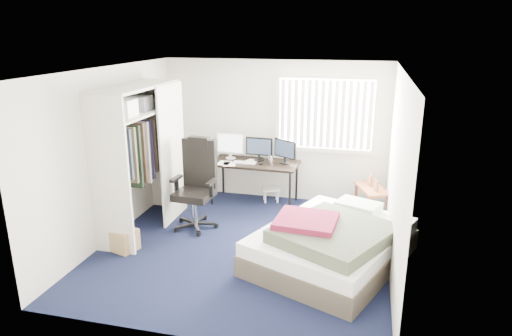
{
  "coord_description": "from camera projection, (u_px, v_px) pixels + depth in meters",
  "views": [
    {
      "loc": [
        1.58,
        -5.74,
        3.0
      ],
      "look_at": [
        0.08,
        0.4,
        1.07
      ],
      "focal_mm": 32.0,
      "sensor_mm": 36.0,
      "label": 1
    }
  ],
  "objects": [
    {
      "name": "nightstand",
      "position": [
        372.0,
        191.0,
        7.49
      ],
      "size": [
        0.61,
        0.82,
        0.69
      ],
      "color": "brown",
      "rests_on": "ground"
    },
    {
      "name": "pine_box",
      "position": [
        122.0,
        239.0,
        6.43
      ],
      "size": [
        0.47,
        0.41,
        0.3
      ],
      "primitive_type": "cube",
      "rotation": [
        0.0,
        0.0,
        -0.29
      ],
      "color": "#9F7B4F",
      "rests_on": "ground"
    },
    {
      "name": "desk",
      "position": [
        255.0,
        160.0,
        8.03
      ],
      "size": [
        1.55,
        0.77,
        1.21
      ],
      "color": "black",
      "rests_on": "ground"
    },
    {
      "name": "ground",
      "position": [
        244.0,
        246.0,
        6.57
      ],
      "size": [
        4.2,
        4.2,
        0.0
      ],
      "primitive_type": "plane",
      "color": "black",
      "rests_on": "ground"
    },
    {
      "name": "footstool",
      "position": [
        271.0,
        191.0,
        8.23
      ],
      "size": [
        0.36,
        0.32,
        0.25
      ],
      "color": "white",
      "rests_on": "ground"
    },
    {
      "name": "closet",
      "position": [
        140.0,
        144.0,
        6.8
      ],
      "size": [
        0.64,
        1.84,
        2.22
      ],
      "color": "beige",
      "rests_on": "ground"
    },
    {
      "name": "office_chair",
      "position": [
        197.0,
        193.0,
        7.12
      ],
      "size": [
        0.7,
        0.7,
        1.41
      ],
      "color": "black",
      "rests_on": "ground"
    },
    {
      "name": "bed",
      "position": [
        331.0,
        243.0,
        6.02
      ],
      "size": [
        2.32,
        2.61,
        0.7
      ],
      "color": "#443C31",
      "rests_on": "ground"
    },
    {
      "name": "room_shell",
      "position": [
        243.0,
        144.0,
        6.13
      ],
      "size": [
        4.2,
        4.2,
        4.2
      ],
      "color": "silver",
      "rests_on": "ground"
    },
    {
      "name": "window_assembly",
      "position": [
        326.0,
        114.0,
        7.79
      ],
      "size": [
        1.72,
        0.09,
        1.32
      ],
      "color": "white",
      "rests_on": "ground"
    }
  ]
}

